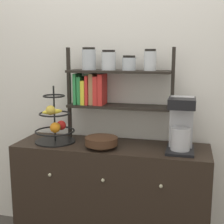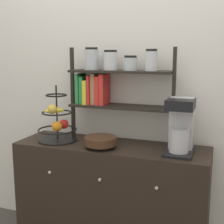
% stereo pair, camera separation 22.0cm
% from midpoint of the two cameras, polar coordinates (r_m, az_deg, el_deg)
% --- Properties ---
extents(wall_back, '(7.00, 0.05, 2.60)m').
position_cam_midpoint_polar(wall_back, '(2.42, -1.31, 6.51)').
color(wall_back, silver).
rests_on(wall_back, ground_plane).
extents(sideboard, '(1.40, 0.44, 0.82)m').
position_cam_midpoint_polar(sideboard, '(2.41, -2.90, -15.50)').
color(sideboard, black).
rests_on(sideboard, ground_plane).
extents(coffee_maker, '(0.18, 0.26, 0.37)m').
position_cam_midpoint_polar(coffee_maker, '(2.13, 9.68, -2.15)').
color(coffee_maker, black).
rests_on(coffee_maker, sideboard).
extents(fruit_stand, '(0.30, 0.30, 0.42)m').
position_cam_midpoint_polar(fruit_stand, '(2.36, -13.04, -2.32)').
color(fruit_stand, black).
rests_on(fruit_stand, sideboard).
extents(wooden_bowl, '(0.23, 0.23, 0.08)m').
position_cam_midpoint_polar(wooden_bowl, '(2.19, -4.85, -5.46)').
color(wooden_bowl, '#422819').
rests_on(wooden_bowl, sideboard).
extents(shelf_hutch, '(0.81, 0.20, 0.70)m').
position_cam_midpoint_polar(shelf_hutch, '(2.31, -3.57, 5.65)').
color(shelf_hutch, black).
rests_on(shelf_hutch, sideboard).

